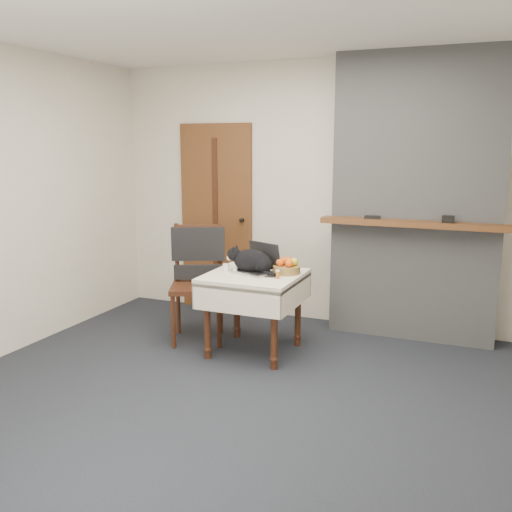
{
  "coord_description": "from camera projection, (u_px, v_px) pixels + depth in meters",
  "views": [
    {
      "loc": [
        1.54,
        -3.5,
        1.8
      ],
      "look_at": [
        -0.26,
        0.82,
        0.87
      ],
      "focal_mm": 40.0,
      "sensor_mm": 36.0,
      "label": 1
    }
  ],
  "objects": [
    {
      "name": "ground",
      "position": [
        245.0,
        397.0,
        4.1
      ],
      "size": [
        4.5,
        4.5,
        0.0
      ],
      "primitive_type": "plane",
      "color": "black",
      "rests_on": "ground"
    },
    {
      "name": "room_shell",
      "position": [
        270.0,
        148.0,
        4.18
      ],
      "size": [
        4.52,
        4.01,
        2.61
      ],
      "color": "beige",
      "rests_on": "ground"
    },
    {
      "name": "door",
      "position": [
        216.0,
        218.0,
        6.15
      ],
      "size": [
        0.82,
        0.1,
        2.0
      ],
      "color": "brown",
      "rests_on": "ground"
    },
    {
      "name": "chimney",
      "position": [
        417.0,
        199.0,
        5.18
      ],
      "size": [
        1.62,
        0.48,
        2.6
      ],
      "color": "gray",
      "rests_on": "ground"
    },
    {
      "name": "side_table",
      "position": [
        254.0,
        287.0,
        4.88
      ],
      "size": [
        0.78,
        0.78,
        0.7
      ],
      "color": "#3D2110",
      "rests_on": "ground"
    },
    {
      "name": "laptop",
      "position": [
        258.0,
        265.0,
        4.9
      ],
      "size": [
        0.43,
        0.41,
        0.26
      ],
      "rotation": [
        0.0,
        0.0,
        -0.4
      ],
      "color": "#B7B7BC",
      "rests_on": "side_table"
    },
    {
      "name": "cat",
      "position": [
        252.0,
        261.0,
        4.87
      ],
      "size": [
        0.49,
        0.21,
        0.24
      ],
      "rotation": [
        0.0,
        0.0,
        0.04
      ],
      "color": "black",
      "rests_on": "side_table"
    },
    {
      "name": "cream_jar",
      "position": [
        226.0,
        268.0,
        4.95
      ],
      "size": [
        0.06,
        0.06,
        0.07
      ],
      "primitive_type": "cylinder",
      "color": "white",
      "rests_on": "side_table"
    },
    {
      "name": "pill_bottle",
      "position": [
        278.0,
        274.0,
        4.69
      ],
      "size": [
        0.04,
        0.04,
        0.07
      ],
      "color": "#B05E15",
      "rests_on": "side_table"
    },
    {
      "name": "fruit_basket",
      "position": [
        287.0,
        267.0,
        4.87
      ],
      "size": [
        0.24,
        0.24,
        0.13
      ],
      "color": "olive",
      "rests_on": "side_table"
    },
    {
      "name": "desk_clutter",
      "position": [
        270.0,
        275.0,
        4.8
      ],
      "size": [
        0.15,
        0.02,
        0.01
      ],
      "primitive_type": "cube",
      "rotation": [
        0.0,
        0.0,
        0.05
      ],
      "color": "black",
      "rests_on": "side_table"
    },
    {
      "name": "chair",
      "position": [
        198.0,
        266.0,
        5.26
      ],
      "size": [
        0.63,
        0.62,
        1.07
      ],
      "rotation": [
        0.0,
        0.0,
        0.42
      ],
      "color": "#3D2110",
      "rests_on": "ground"
    }
  ]
}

